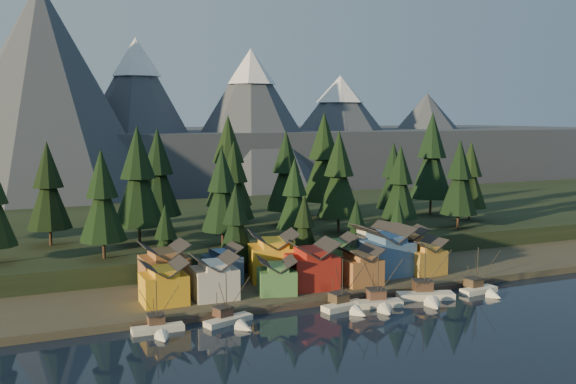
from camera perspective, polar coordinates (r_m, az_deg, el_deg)
name	(u,v)px	position (r m, az deg, el deg)	size (l,w,h in m)	color
ground	(372,326)	(117.70, 7.52, -11.76)	(500.00, 500.00, 0.00)	black
shore_strip	(285,272)	(151.81, -0.28, -7.15)	(400.00, 50.00, 1.50)	#3D392D
hillside	(221,229)	(197.35, -5.98, -3.26)	(420.00, 100.00, 6.00)	black
dock	(330,299)	(131.31, 3.79, -9.51)	(80.00, 4.00, 1.00)	#4A3D35
mountain_ridge	(134,140)	(313.98, -13.54, 4.55)	(560.00, 190.00, 90.00)	#4A505F
boat_0	(159,323)	(114.77, -11.41, -11.38)	(9.26, 10.06, 9.90)	beige
boat_1	(232,315)	(117.52, -5.01, -10.81)	(9.88, 10.26, 10.15)	beige
boat_3	(347,300)	(125.60, 5.30, -9.52)	(9.66, 10.22, 10.99)	silver
boat_4	(380,296)	(127.79, 8.22, -9.18)	(9.87, 10.45, 11.78)	beige
boat_5	(428,289)	(134.29, 12.30, -8.46)	(12.34, 12.79, 12.86)	silver
boat_6	(482,284)	(142.25, 16.89, -7.83)	(8.85, 9.47, 10.81)	white
house_front_0	(164,281)	(125.98, -11.00, -7.78)	(8.45, 8.00, 8.39)	gold
house_front_1	(214,275)	(128.16, -6.58, -7.37)	(8.54, 8.21, 8.69)	beige
house_front_2	(277,275)	(130.99, -1.01, -7.36)	(8.95, 8.99, 7.23)	#41753F
house_front_3	(312,263)	(134.94, 2.13, -6.34)	(10.41, 9.99, 9.86)	maroon
house_front_4	(360,265)	(138.80, 6.40, -6.44)	(7.82, 8.43, 7.92)	#9F6538
house_front_5	(386,249)	(147.18, 8.73, -5.07)	(10.55, 9.61, 10.99)	#3D6191
house_front_6	(424,255)	(149.93, 12.01, -5.52)	(8.55, 8.13, 8.06)	gold
house_back_0	(164,266)	(134.62, -10.95, -6.45)	(9.37, 9.00, 10.04)	#925D33
house_back_1	(222,263)	(139.51, -5.85, -6.31)	(7.56, 7.64, 8.15)	#3E5D93
house_back_2	(273,255)	(140.88, -1.31, -5.59)	(11.73, 11.10, 10.69)	gold
house_back_3	(336,252)	(148.90, 4.25, -5.36)	(9.66, 8.91, 8.60)	#3F6F3C
house_back_4	(376,245)	(154.14, 7.84, -4.65)	(10.99, 10.69, 10.30)	beige
house_back_5	(408,244)	(158.98, 10.60, -4.61)	(9.56, 9.63, 9.00)	#A46C3A
tree_hill_1	(48,189)	(164.72, -20.52, 0.27)	(10.87, 10.87, 25.32)	#332319
tree_hill_2	(102,199)	(145.81, -16.19, -0.60)	(10.41, 10.41, 24.24)	#332319
tree_hill_3	(138,180)	(158.79, -13.18, 1.04)	(12.49, 12.49, 29.09)	#332319
tree_hill_4	(158,176)	(175.01, -11.47, 1.44)	(12.09, 12.09, 28.17)	#332319
tree_hill_5	(222,193)	(153.67, -5.87, -0.05)	(10.29, 10.29, 23.97)	#332319
tree_hill_6	(234,183)	(170.25, -4.82, 0.78)	(10.64, 10.64, 24.79)	#332319
tree_hill_7	(294,196)	(158.31, 0.58, -0.40)	(9.04, 9.04, 21.05)	#332319
tree_hill_8	(286,174)	(183.00, -0.17, 1.63)	(11.66, 11.66, 27.16)	#332319
tree_hill_9	(339,177)	(171.12, 4.54, 1.32)	(11.83, 11.83, 27.56)	#332319
tree_hill_10	(324,160)	(196.71, 3.21, 2.83)	(13.93, 13.93, 32.45)	#332319
tree_hill_11	(400,185)	(175.16, 9.93, 0.64)	(10.10, 10.10, 23.53)	#332319
tree_hill_12	(393,178)	(192.84, 9.32, 1.23)	(10.15, 10.15, 23.65)	#332319
tree_hill_13	(459,180)	(183.96, 14.98, 1.05)	(10.72, 10.72, 24.97)	#332319
tree_hill_14	(432,159)	(207.51, 12.65, 2.89)	(13.97, 13.97, 32.55)	#332319
tree_hill_15	(228,164)	(187.24, -5.32, 2.47)	(13.58, 13.58, 31.64)	#332319
tree_hill_17	(470,177)	(199.26, 15.91, 1.26)	(10.22, 10.22, 23.81)	#332319
tree_shore_0	(166,239)	(141.32, -10.82, -4.16)	(7.29, 7.29, 16.99)	#332319
tree_shore_1	(236,225)	(145.15, -4.65, -2.93)	(8.93, 8.93, 20.79)	#332319
tree_shore_2	(304,228)	(151.65, 1.46, -3.18)	(7.52, 7.52, 17.51)	#332319
tree_shore_3	(356,228)	(158.11, 6.08, -3.16)	(6.75, 6.75, 15.74)	#332319
tree_shore_4	(398,225)	(164.31, 9.73, -2.95)	(6.52, 6.52, 15.19)	#332319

